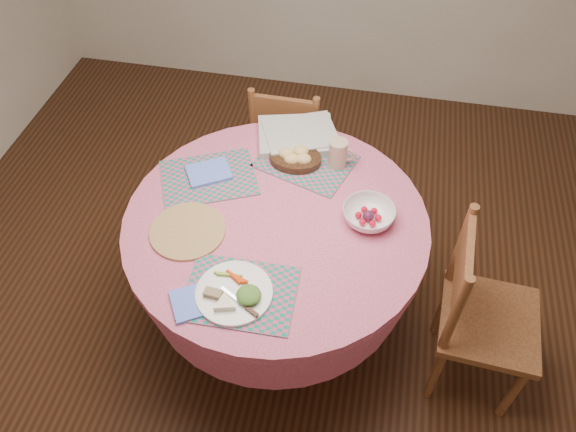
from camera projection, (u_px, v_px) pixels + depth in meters
The scene contains 15 objects.
ground at pixel (278, 318), 2.82m from camera, with size 4.00×4.00×0.00m, color #331C0F.
dining_table at pixel (277, 249), 2.41m from camera, with size 1.24×1.24×0.75m.
chair_right at pixel (479, 313), 2.29m from camera, with size 0.42×0.44×0.90m.
chair_back at pixel (289, 142), 3.05m from camera, with size 0.40×0.38×0.84m.
placemat_front at pixel (240, 293), 2.02m from camera, with size 0.40×0.30×0.01m, color #157866.
placemat_left at pixel (209, 178), 2.42m from camera, with size 0.40×0.30×0.01m, color #157866.
placemat_back at pixel (306, 161), 2.49m from camera, with size 0.40×0.30×0.01m, color #157866.
wicker_trivet at pixel (188, 231), 2.21m from camera, with size 0.30×0.30×0.01m, color #A27846.
napkin_near at pixel (198, 301), 1.99m from camera, with size 0.18×0.14×0.01m, color #5E7EF2.
napkin_far at pixel (209, 172), 2.42m from camera, with size 0.18×0.14×0.01m, color #5E7EF2.
dinner_plate at pixel (235, 293), 2.00m from camera, with size 0.28×0.28×0.05m.
bread_bowl at pixel (295, 157), 2.46m from camera, with size 0.23×0.23×0.08m.
latte_mug at pixel (338, 153), 2.42m from camera, with size 0.12×0.08×0.13m.
fruit_bowl at pixel (369, 215), 2.23m from camera, with size 0.22×0.22×0.07m.
newspaper_stack at pixel (297, 135), 2.57m from camera, with size 0.42×0.36×0.04m.
Camera 1 is at (0.34, -1.46, 2.45)m, focal length 35.00 mm.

